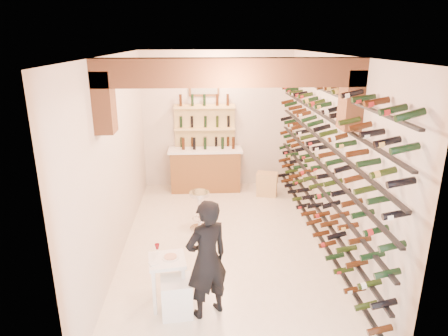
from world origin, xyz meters
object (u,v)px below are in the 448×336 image
white_stool (177,297)px  person (207,259)px  wine_rack (317,158)px  back_counter (205,168)px  crate_lower (267,190)px  tasting_table (167,267)px  chrome_barstool (200,208)px

white_stool → person: bearing=-3.3°
white_stool → person: 0.68m
wine_rack → back_counter: 3.38m
back_counter → crate_lower: 1.52m
wine_rack → back_counter: bearing=124.7°
back_counter → tasting_table: bearing=-97.5°
person → chrome_barstool: person is taller
wine_rack → back_counter: wine_rack is taller
white_stool → chrome_barstool: bearing=82.9°
chrome_barstool → back_counter: bearing=86.2°
wine_rack → person: size_ratio=3.57×
wine_rack → tasting_table: bearing=-146.1°
chrome_barstool → wine_rack: bearing=-16.4°
tasting_table → crate_lower: size_ratio=1.86×
wine_rack → white_stool: size_ratio=11.64×
tasting_table → crate_lower: bearing=54.2°
back_counter → person: 4.49m
person → crate_lower: 4.34m
crate_lower → back_counter: bearing=162.2°
back_counter → crate_lower: (1.39, -0.45, -0.40)m
back_counter → chrome_barstool: bearing=-93.8°
tasting_table → chrome_barstool: size_ratio=1.10×
back_counter → crate_lower: back_counter is taller
tasting_table → chrome_barstool: tasting_table is taller
wine_rack → chrome_barstool: 2.34m
tasting_table → crate_lower: tasting_table is taller
wine_rack → person: (-1.87, -1.84, -0.75)m
person → white_stool: bearing=-32.7°
chrome_barstool → crate_lower: bearing=46.6°
white_stool → tasting_table: bearing=120.5°
person → chrome_barstool: 2.45m
back_counter → person: bearing=-90.5°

